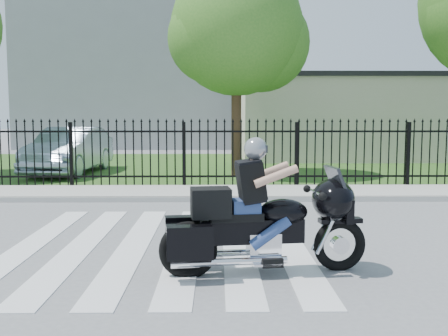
{
  "coord_description": "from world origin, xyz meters",
  "views": [
    {
      "loc": [
        0.89,
        -7.91,
        2.04
      ],
      "look_at": [
        1.01,
        1.94,
        1.0
      ],
      "focal_mm": 42.0,
      "sensor_mm": 36.0,
      "label": 1
    }
  ],
  "objects": [
    {
      "name": "ground",
      "position": [
        0.0,
        0.0,
        0.0
      ],
      "size": [
        120.0,
        120.0,
        0.0
      ],
      "primitive_type": "plane",
      "color": "slate",
      "rests_on": "ground"
    },
    {
      "name": "crosswalk",
      "position": [
        0.0,
        0.0,
        0.01
      ],
      "size": [
        5.0,
        5.5,
        0.01
      ],
      "primitive_type": null,
      "color": "silver",
      "rests_on": "ground"
    },
    {
      "name": "sidewalk",
      "position": [
        0.0,
        5.0,
        0.06
      ],
      "size": [
        40.0,
        2.0,
        0.12
      ],
      "primitive_type": "cube",
      "color": "#ADAAA3",
      "rests_on": "ground"
    },
    {
      "name": "curb",
      "position": [
        0.0,
        4.0,
        0.06
      ],
      "size": [
        40.0,
        0.12,
        0.12
      ],
      "primitive_type": "cube",
      "color": "#ADAAA3",
      "rests_on": "ground"
    },
    {
      "name": "grass_strip",
      "position": [
        0.0,
        12.0,
        0.01
      ],
      "size": [
        40.0,
        12.0,
        0.02
      ],
      "primitive_type": "cube",
      "color": "#2C501B",
      "rests_on": "ground"
    },
    {
      "name": "iron_fence",
      "position": [
        0.0,
        6.0,
        0.9
      ],
      "size": [
        26.0,
        0.04,
        1.8
      ],
      "color": "black",
      "rests_on": "ground"
    },
    {
      "name": "tree_mid",
      "position": [
        1.5,
        9.0,
        4.67
      ],
      "size": [
        4.2,
        4.2,
        6.78
      ],
      "color": "#382316",
      "rests_on": "ground"
    },
    {
      "name": "building_low",
      "position": [
        7.0,
        16.0,
        1.75
      ],
      "size": [
        10.0,
        6.0,
        3.5
      ],
      "primitive_type": "cube",
      "color": "beige",
      "rests_on": "ground"
    },
    {
      "name": "building_low_roof",
      "position": [
        7.0,
        16.0,
        3.6
      ],
      "size": [
        10.2,
        6.2,
        0.2
      ],
      "primitive_type": "cube",
      "color": "black",
      "rests_on": "building_low"
    },
    {
      "name": "building_tall",
      "position": [
        -3.0,
        26.0,
        6.0
      ],
      "size": [
        15.0,
        10.0,
        12.0
      ],
      "primitive_type": "cube",
      "color": "gray",
      "rests_on": "ground"
    },
    {
      "name": "motorcycle_rider",
      "position": [
        1.42,
        -1.41,
        0.73
      ],
      "size": [
        2.68,
        1.05,
        1.77
      ],
      "rotation": [
        0.0,
        0.0,
        0.12
      ],
      "color": "black",
      "rests_on": "ground"
    },
    {
      "name": "parked_car",
      "position": [
        -4.06,
        9.63,
        0.79
      ],
      "size": [
        2.02,
        4.81,
        1.55
      ],
      "primitive_type": "imported",
      "rotation": [
        0.0,
        0.0,
        -0.08
      ],
      "color": "#9FB3C8",
      "rests_on": "grass_strip"
    }
  ]
}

